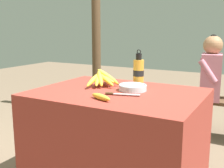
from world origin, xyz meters
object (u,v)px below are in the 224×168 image
Objects in this scene: banana_bunch_ripe at (103,78)px; banana_bunch_green at (144,85)px; serving_bowl at (133,87)px; water_bottle at (138,72)px; knife at (118,94)px; loose_banana_front at (101,97)px; wooden_bench at (178,100)px; seated_vendor at (206,79)px; support_post_near at (96,13)px.

banana_bunch_green is (-0.13, 1.19, -0.29)m from banana_bunch_ripe.
serving_bowl is 0.70× the size of banana_bunch_green.
water_bottle is 0.38m from knife.
knife is at bearing -74.83° from banana_bunch_green.
banana_bunch_ripe is 1.92× the size of loose_banana_front.
wooden_bench is at bearing 75.80° from banana_bunch_ripe.
seated_vendor is at bearing 76.30° from loose_banana_front.
serving_bowl is 0.08× the size of support_post_near.
banana_bunch_ripe is at bearing -104.20° from wooden_bench.
support_post_near is at bearing -16.44° from seated_vendor.
wooden_bench is at bearing 0.69° from banana_bunch_green.
water_bottle is 0.11× the size of support_post_near.
serving_bowl reaches higher than banana_bunch_green.
knife is (-0.03, -0.19, -0.02)m from serving_bowl.
loose_banana_front is at bearing -57.30° from support_post_near.
seated_vendor reaches higher than water_bottle.
banana_bunch_green is (-0.35, 1.59, -0.24)m from loose_banana_front.
loose_banana_front is (-0.03, -0.53, -0.09)m from water_bottle.
support_post_near reaches higher than serving_bowl.
support_post_near is at bearing 123.75° from banana_bunch_ripe.
banana_bunch_ripe reaches higher than banana_bunch_green.
water_bottle is at bearing 86.44° from loose_banana_front.
wooden_bench is at bearing 87.06° from loose_banana_front.
support_post_near is at bearing 133.46° from water_bottle.
banana_bunch_ripe reaches higher than knife.
support_post_near is (-1.13, 1.76, 0.65)m from loose_banana_front.
loose_banana_front is 0.63× the size of banana_bunch_green.
water_bottle reaches higher than wooden_bench.
knife is at bearing -97.44° from serving_bowl.
knife is (0.26, -0.23, -0.06)m from banana_bunch_ripe.
seated_vendor reaches higher than serving_bowl.
banana_bunch_ripe is 0.35m from knife.
seated_vendor reaches higher than banana_bunch_green.
seated_vendor is 0.40× the size of support_post_near.
water_bottle is 1.24× the size of knife.
knife is (0.00, -0.37, -0.10)m from water_bottle.
banana_bunch_ripe is 1.74m from support_post_near.
serving_bowl is 1.29m from wooden_bench.
banana_bunch_ripe is 0.29m from water_bottle.
banana_bunch_ripe is at bearing 122.25° from knife.
water_bottle is 0.26× the size of seated_vendor.
banana_bunch_green is at bearing 102.34° from loose_banana_front.
banana_bunch_ripe reaches higher than loose_banana_front.
wooden_bench is 5.65× the size of banana_bunch_green.
banana_bunch_green is at bearing 89.28° from knife.
knife is at bearing 77.32° from loose_banana_front.
seated_vendor is (0.34, 1.39, -0.08)m from knife.
knife is 2.08m from support_post_near.
serving_bowl is 0.71× the size of water_bottle.
support_post_near reaches higher than banana_bunch_green.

